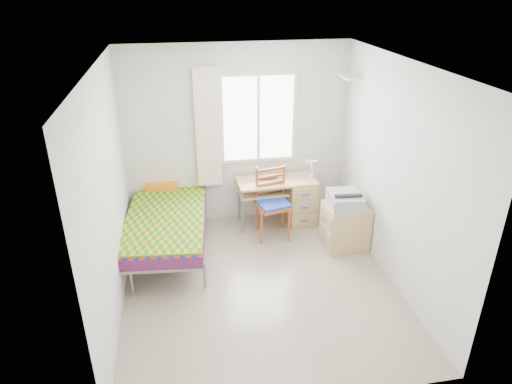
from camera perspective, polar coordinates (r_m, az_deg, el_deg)
floor at (r=5.65m, az=0.44°, el=-11.35°), size 3.50×3.50×0.00m
ceiling at (r=4.59m, az=0.55°, el=15.63°), size 3.50×3.50×0.00m
wall_back at (r=6.59m, az=-2.34°, el=7.01°), size 3.20×0.00×3.20m
wall_left at (r=4.96m, az=-17.98°, el=-0.69°), size 0.00×3.50×3.50m
wall_right at (r=5.48m, az=17.18°, el=1.92°), size 0.00×3.50×3.50m
window at (r=6.53m, az=0.29°, el=9.18°), size 1.10×0.04×1.30m
curtain at (r=6.43m, az=-6.02°, el=7.84°), size 0.35×0.05×1.70m
floating_shelf at (r=6.41m, az=11.70°, el=13.87°), size 0.20×0.32×0.03m
bed at (r=6.28m, az=-11.12°, el=-2.79°), size 1.23×2.29×0.96m
desk at (r=6.80m, az=4.96°, el=-0.79°), size 1.15×0.55×0.71m
chair at (r=6.37m, az=2.09°, el=-0.87°), size 0.51×0.51×1.00m
cabinet at (r=6.32m, az=11.03°, el=-4.19°), size 0.57×0.51×0.61m
printer at (r=6.11m, az=11.04°, el=-0.97°), size 0.43×0.49×0.20m
laptop at (r=6.60m, az=1.61°, el=1.67°), size 0.32×0.23×0.02m
pen_cup at (r=6.75m, az=3.20°, el=2.47°), size 0.09×0.09×0.09m
task_lamp at (r=6.54m, az=6.82°, el=3.29°), size 0.21×0.31×0.36m
book at (r=6.62m, az=1.07°, el=0.51°), size 0.23×0.25×0.02m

